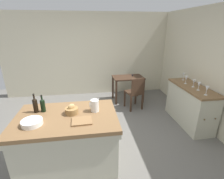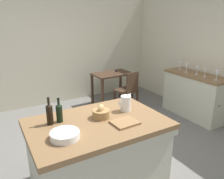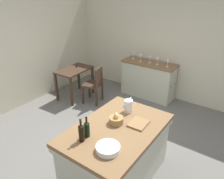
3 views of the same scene
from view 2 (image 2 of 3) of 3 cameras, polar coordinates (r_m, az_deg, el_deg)
ground_plane at (r=3.57m, az=-1.46°, el=-16.08°), size 6.76×6.76×0.00m
wall_back at (r=5.44m, az=-15.00°, el=10.00°), size 5.32×0.12×2.60m
wall_right at (r=4.83m, az=26.93°, el=7.73°), size 0.12×5.20×2.60m
island_table at (r=2.75m, az=-3.61°, el=-15.78°), size 1.55×1.03×0.88m
side_cabinet at (r=4.93m, az=20.38°, el=-1.39°), size 0.52×1.35×0.92m
writing_desk at (r=5.26m, az=0.05°, el=2.95°), size 0.93×0.60×0.81m
wooden_chair at (r=4.84m, az=4.14°, el=-0.10°), size 0.49×0.49×0.91m
pitcher at (r=2.79m, az=3.54°, el=-3.55°), size 0.17×0.13×0.24m
wash_bowl at (r=2.24m, az=-12.08°, el=-11.44°), size 0.29×0.29×0.07m
bread_basket at (r=2.61m, az=-2.85°, el=-6.10°), size 0.20×0.20×0.17m
cutting_board at (r=2.49m, az=3.35°, el=-8.49°), size 0.30×0.25×0.02m
wine_bottle_dark at (r=2.55m, az=-13.47°, el=-5.77°), size 0.07×0.07×0.28m
wine_bottle_amber at (r=2.52m, az=-15.83°, el=-6.01°), size 0.07×0.07×0.32m
wine_glass_far_left at (r=4.46m, az=25.49°, el=3.77°), size 0.07×0.07×0.18m
wine_glass_left at (r=4.62m, az=22.96°, el=4.49°), size 0.07×0.07×0.17m
wine_glass_middle at (r=4.76m, az=21.16°, el=4.99°), size 0.07×0.07×0.17m
wine_glass_right at (r=4.88m, az=18.75°, el=5.68°), size 0.07×0.07×0.18m
wine_glass_far_right at (r=5.12m, az=17.25°, el=6.35°), size 0.07×0.07×0.18m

